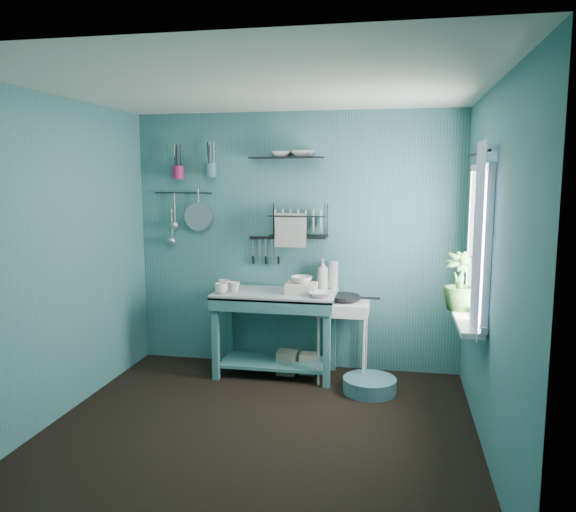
% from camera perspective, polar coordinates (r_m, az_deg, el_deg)
% --- Properties ---
extents(floor, '(3.20, 3.20, 0.00)m').
position_cam_1_polar(floor, '(4.42, -2.87, -17.16)').
color(floor, black).
rests_on(floor, ground).
extents(ceiling, '(3.20, 3.20, 0.00)m').
position_cam_1_polar(ceiling, '(4.04, -3.13, 16.82)').
color(ceiling, silver).
rests_on(ceiling, ground).
extents(wall_back, '(3.20, 0.00, 3.20)m').
position_cam_1_polar(wall_back, '(5.50, 0.78, 1.47)').
color(wall_back, '#366D6E').
rests_on(wall_back, ground).
extents(wall_front, '(3.20, 0.00, 3.20)m').
position_cam_1_polar(wall_front, '(2.65, -10.91, -5.96)').
color(wall_front, '#366D6E').
rests_on(wall_front, ground).
extents(wall_left, '(0.00, 3.00, 3.00)m').
position_cam_1_polar(wall_left, '(4.70, -22.30, -0.29)').
color(wall_left, '#366D6E').
rests_on(wall_left, ground).
extents(wall_right, '(0.00, 3.00, 3.00)m').
position_cam_1_polar(wall_right, '(3.98, 19.97, -1.59)').
color(wall_right, '#366D6E').
rests_on(wall_right, ground).
extents(work_counter, '(1.16, 0.61, 0.81)m').
position_cam_1_polar(work_counter, '(5.38, -1.27, -7.88)').
color(work_counter, '#367170').
rests_on(work_counter, floor).
extents(mug_left, '(0.12, 0.12, 0.10)m').
position_cam_1_polar(mug_left, '(5.25, -6.79, -3.28)').
color(mug_left, silver).
rests_on(mug_left, work_counter).
extents(mug_mid, '(0.14, 0.14, 0.09)m').
position_cam_1_polar(mug_mid, '(5.31, -5.43, -3.14)').
color(mug_mid, silver).
rests_on(mug_mid, work_counter).
extents(mug_right, '(0.17, 0.17, 0.10)m').
position_cam_1_polar(mug_right, '(5.40, -6.48, -2.94)').
color(mug_right, silver).
rests_on(mug_right, work_counter).
extents(wash_tub, '(0.28, 0.22, 0.10)m').
position_cam_1_polar(wash_tub, '(5.21, 1.36, -3.29)').
color(wash_tub, beige).
rests_on(wash_tub, work_counter).
extents(tub_bowl, '(0.20, 0.19, 0.06)m').
position_cam_1_polar(tub_bowl, '(5.20, 1.37, -2.42)').
color(tub_bowl, silver).
rests_on(tub_bowl, wash_tub).
extents(soap_bottle, '(0.11, 0.12, 0.30)m').
position_cam_1_polar(soap_bottle, '(5.38, 3.55, -1.86)').
color(soap_bottle, beige).
rests_on(soap_bottle, work_counter).
extents(water_bottle, '(0.09, 0.09, 0.28)m').
position_cam_1_polar(water_bottle, '(5.39, 4.63, -1.96)').
color(water_bottle, '#A3ADB6').
rests_on(water_bottle, work_counter).
extents(counter_bowl, '(0.22, 0.22, 0.05)m').
position_cam_1_polar(counter_bowl, '(5.06, 3.35, -3.92)').
color(counter_bowl, silver).
rests_on(counter_bowl, work_counter).
extents(hotplate_stand, '(0.51, 0.51, 0.74)m').
position_cam_1_polar(hotplate_stand, '(5.31, 5.62, -8.49)').
color(hotplate_stand, white).
rests_on(hotplate_stand, floor).
extents(frying_pan, '(0.30, 0.30, 0.03)m').
position_cam_1_polar(frying_pan, '(5.21, 5.68, -4.17)').
color(frying_pan, black).
rests_on(frying_pan, hotplate_stand).
extents(knife_strip, '(0.32, 0.07, 0.03)m').
position_cam_1_polar(knife_strip, '(5.53, -2.25, 1.86)').
color(knife_strip, black).
rests_on(knife_strip, wall_back).
extents(dish_rack, '(0.56, 0.26, 0.32)m').
position_cam_1_polar(dish_rack, '(5.34, 1.05, 3.60)').
color(dish_rack, black).
rests_on(dish_rack, wall_back).
extents(upper_shelf, '(0.72, 0.28, 0.01)m').
position_cam_1_polar(upper_shelf, '(5.38, -0.23, 9.96)').
color(upper_shelf, black).
rests_on(upper_shelf, wall_back).
extents(shelf_bowl_left, '(0.22, 0.22, 0.05)m').
position_cam_1_polar(shelf_bowl_left, '(5.39, -0.68, 10.13)').
color(shelf_bowl_left, silver).
rests_on(shelf_bowl_left, upper_shelf).
extents(shelf_bowl_right, '(0.24, 0.24, 0.06)m').
position_cam_1_polar(shelf_bowl_right, '(5.36, 1.52, 10.46)').
color(shelf_bowl_right, silver).
rests_on(shelf_bowl_right, upper_shelf).
extents(utensil_cup_magenta, '(0.11, 0.11, 0.13)m').
position_cam_1_polar(utensil_cup_magenta, '(5.71, -11.11, 8.33)').
color(utensil_cup_magenta, '#9F1D52').
rests_on(utensil_cup_magenta, wall_back).
extents(utensil_cup_teal, '(0.11, 0.11, 0.13)m').
position_cam_1_polar(utensil_cup_teal, '(5.60, -7.87, 8.64)').
color(utensil_cup_teal, '#386976').
rests_on(utensil_cup_teal, wall_back).
extents(colander, '(0.28, 0.03, 0.28)m').
position_cam_1_polar(colander, '(5.69, -9.11, 3.97)').
color(colander, '#A6A7AE').
rests_on(colander, wall_back).
extents(ladle_outer, '(0.01, 0.01, 0.30)m').
position_cam_1_polar(ladle_outer, '(5.78, -11.45, 4.81)').
color(ladle_outer, '#A6A7AE').
rests_on(ladle_outer, wall_back).
extents(ladle_inner, '(0.01, 0.01, 0.30)m').
position_cam_1_polar(ladle_inner, '(5.81, -11.72, 3.24)').
color(ladle_inner, '#A6A7AE').
rests_on(ladle_inner, wall_back).
extents(hook_rail, '(0.60, 0.01, 0.01)m').
position_cam_1_polar(hook_rail, '(5.75, -10.60, 6.32)').
color(hook_rail, black).
rests_on(hook_rail, wall_back).
extents(window_glass, '(0.00, 1.10, 1.10)m').
position_cam_1_polar(window_glass, '(4.40, 18.98, 1.32)').
color(window_glass, white).
rests_on(window_glass, wall_right).
extents(windowsill, '(0.16, 0.95, 0.04)m').
position_cam_1_polar(windowsill, '(4.49, 17.55, -6.14)').
color(windowsill, white).
rests_on(windowsill, wall_right).
extents(curtain, '(0.00, 1.35, 1.35)m').
position_cam_1_polar(curtain, '(4.09, 18.68, 1.55)').
color(curtain, white).
rests_on(curtain, wall_right).
extents(curtain_rod, '(0.02, 1.05, 0.02)m').
position_cam_1_polar(curtain_rod, '(4.37, 18.79, 9.83)').
color(curtain_rod, black).
rests_on(curtain_rod, wall_right).
extents(potted_plant, '(0.29, 0.29, 0.46)m').
position_cam_1_polar(potted_plant, '(4.65, 17.06, -2.49)').
color(potted_plant, '#2F6026').
rests_on(potted_plant, windowsill).
extents(storage_tin_large, '(0.18, 0.18, 0.22)m').
position_cam_1_polar(storage_tin_large, '(5.50, -0.11, -10.74)').
color(storage_tin_large, gray).
rests_on(storage_tin_large, floor).
extents(storage_tin_small, '(0.15, 0.15, 0.20)m').
position_cam_1_polar(storage_tin_small, '(5.50, 2.04, -10.86)').
color(storage_tin_small, gray).
rests_on(storage_tin_small, floor).
extents(floor_basin, '(0.47, 0.47, 0.13)m').
position_cam_1_polar(floor_basin, '(5.11, 8.29, -12.86)').
color(floor_basin, '#417380').
rests_on(floor_basin, floor).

